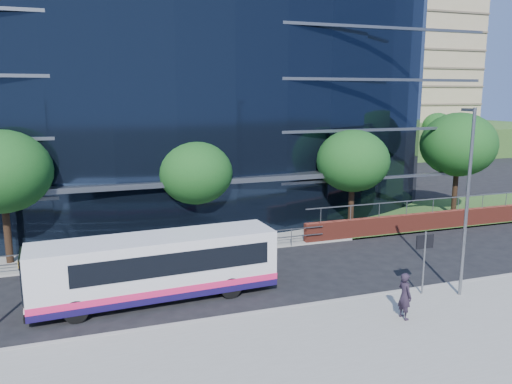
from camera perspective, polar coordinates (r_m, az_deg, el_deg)
name	(u,v)px	position (r m, az deg, el deg)	size (l,w,h in m)	color
ground	(312,297)	(22.36, 6.40, -11.79)	(200.00, 200.00, 0.00)	black
pavement_near	(375,349)	(18.39, 13.40, -17.10)	(80.00, 8.00, 0.15)	gray
kerb	(322,304)	(21.51, 7.58, -12.55)	(80.00, 0.25, 0.16)	gray
yellow_line_outer	(320,304)	(21.70, 7.33, -12.54)	(80.00, 0.08, 0.01)	gold
yellow_line_inner	(318,302)	(21.82, 7.15, -12.39)	(80.00, 0.08, 0.01)	gold
far_forecourt	(143,240)	(30.92, -12.80, -5.38)	(50.00, 8.00, 0.10)	gray
glass_office	(150,103)	(39.71, -12.02, 9.89)	(44.00, 23.10, 16.00)	black
guard_railings	(112,250)	(26.74, -16.18, -6.43)	(24.00, 0.05, 1.10)	slate
apartment_block	(340,79)	(86.17, 9.58, 12.57)	(60.00, 42.00, 30.00)	#2D511E
street_sign	(425,250)	(22.63, 18.70, -6.26)	(0.85, 0.09, 2.80)	slate
tree_far_a	(1,172)	(28.09, -27.09, 2.08)	(4.95, 4.95, 6.98)	black
tree_far_b	(196,173)	(29.02, -6.93, 2.17)	(4.29, 4.29, 6.05)	black
tree_far_c	(353,161)	(32.12, 11.00, 3.50)	(4.62, 4.62, 6.51)	black
tree_far_d	(458,145)	(38.10, 22.13, 5.04)	(5.28, 5.28, 7.44)	black
tree_dist_e	(347,126)	(67.33, 10.41, 7.40)	(4.62, 4.62, 6.51)	black
tree_dist_f	(438,125)	(78.01, 20.05, 7.16)	(4.29, 4.29, 6.05)	black
streetlight_east	(467,198)	(22.60, 22.98, -0.59)	(0.15, 0.77, 8.00)	slate
city_bus	(158,266)	(21.85, -11.09, -8.34)	(10.43, 2.96, 2.79)	silver
pedestrian	(405,296)	(20.37, 16.63, -11.29)	(0.67, 0.44, 1.84)	black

